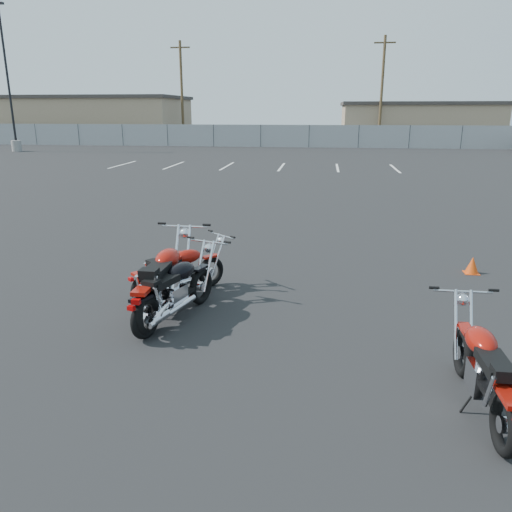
# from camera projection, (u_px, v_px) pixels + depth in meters

# --- Properties ---
(ground) EXTENTS (120.00, 120.00, 0.00)m
(ground) POSITION_uv_depth(u_px,v_px,m) (238.00, 306.00, 7.85)
(ground) COLOR black
(ground) RESTS_ON ground
(motorcycle_front_red) EXTENTS (1.47, 1.66, 0.92)m
(motorcycle_front_red) POSITION_uv_depth(u_px,v_px,m) (180.00, 271.00, 8.18)
(motorcycle_front_red) COLOR black
(motorcycle_front_red) RESTS_ON ground
(motorcycle_second_black) EXTENTS (1.05, 2.02, 1.00)m
(motorcycle_second_black) POSITION_uv_depth(u_px,v_px,m) (175.00, 290.00, 7.21)
(motorcycle_second_black) COLOR black
(motorcycle_second_black) RESTS_ON ground
(motorcycle_third_red) EXTENTS (0.91, 2.35, 1.15)m
(motorcycle_third_red) POSITION_uv_depth(u_px,v_px,m) (165.00, 280.00, 7.44)
(motorcycle_third_red) COLOR black
(motorcycle_third_red) RESTS_ON ground
(motorcycle_rear_red) EXTENTS (0.78, 2.01, 0.98)m
(motorcycle_rear_red) POSITION_uv_depth(u_px,v_px,m) (484.00, 370.00, 5.01)
(motorcycle_rear_red) COLOR black
(motorcycle_rear_red) RESTS_ON ground
(training_cone_near) EXTENTS (0.27, 0.27, 0.32)m
(training_cone_near) POSITION_uv_depth(u_px,v_px,m) (472.00, 265.00, 9.38)
(training_cone_near) COLOR #E1440B
(training_cone_near) RESTS_ON ground
(light_pole_west) EXTENTS (0.80, 0.70, 10.10)m
(light_pole_west) POSITION_uv_depth(u_px,v_px,m) (13.00, 115.00, 36.40)
(light_pole_west) COLOR gray
(light_pole_west) RESTS_ON ground
(chainlink_fence) EXTENTS (80.06, 0.06, 1.80)m
(chainlink_fence) POSITION_uv_depth(u_px,v_px,m) (309.00, 136.00, 40.89)
(chainlink_fence) COLOR gray
(chainlink_fence) RESTS_ON ground
(tan_building_west) EXTENTS (18.40, 10.40, 4.30)m
(tan_building_west) POSITION_uv_depth(u_px,v_px,m) (91.00, 118.00, 49.99)
(tan_building_west) COLOR #9F8566
(tan_building_west) RESTS_ON ground
(tan_building_east) EXTENTS (14.40, 9.40, 3.70)m
(tan_building_east) POSITION_uv_depth(u_px,v_px,m) (417.00, 122.00, 47.91)
(tan_building_east) COLOR #9F8566
(tan_building_east) RESTS_ON ground
(utility_pole_b) EXTENTS (1.80, 0.24, 9.00)m
(utility_pole_b) POSITION_uv_depth(u_px,v_px,m) (182.00, 91.00, 46.10)
(utility_pole_b) COLOR #493722
(utility_pole_b) RESTS_ON ground
(utility_pole_c) EXTENTS (1.80, 0.24, 9.00)m
(utility_pole_c) POSITION_uv_depth(u_px,v_px,m) (382.00, 89.00, 42.87)
(utility_pole_c) COLOR #493722
(utility_pole_c) RESTS_ON ground
(parking_line_stripes) EXTENTS (15.12, 4.00, 0.01)m
(parking_line_stripes) POSITION_uv_depth(u_px,v_px,m) (254.00, 166.00, 27.19)
(parking_line_stripes) COLOR silver
(parking_line_stripes) RESTS_ON ground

